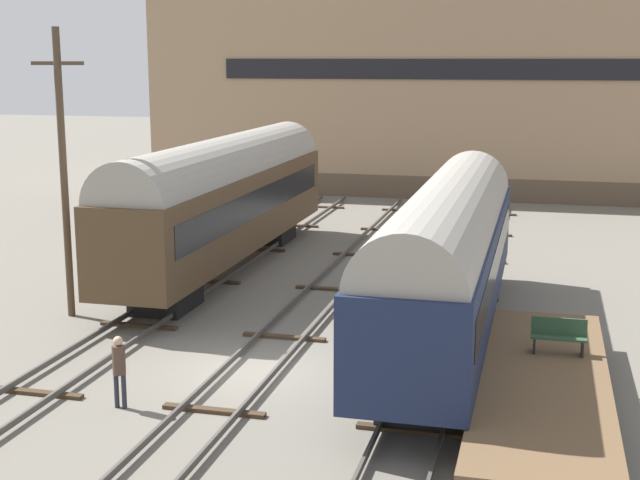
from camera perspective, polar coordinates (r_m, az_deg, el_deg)
ground_plane at (r=24.73m, az=-4.30°, el=-8.38°), size 200.00×200.00×0.00m
track_left at (r=26.54m, az=-14.33°, el=-6.98°), size 2.60×60.00×0.26m
track_middle at (r=24.68m, az=-4.31°, el=-8.06°), size 2.60×60.00×0.26m
track_right at (r=23.67m, az=7.00°, el=-8.99°), size 2.60×60.00×0.26m
train_car_brown at (r=35.78m, az=-6.08°, el=2.90°), size 2.97×18.45×5.39m
train_car_navy at (r=26.55m, az=8.19°, el=-0.69°), size 2.88×17.33×4.97m
station_platform at (r=22.09m, az=14.09°, el=-8.69°), size 3.08×11.32×0.98m
bench at (r=23.74m, az=15.03°, el=-5.88°), size 1.40×0.40×0.91m
person_worker at (r=22.38m, az=-12.74°, el=-7.79°), size 0.32×0.32×1.83m
utility_pole at (r=29.99m, az=-16.10°, el=4.29°), size 1.80×0.24×9.40m
warehouse_building at (r=59.47m, az=7.41°, el=10.16°), size 35.57×10.96×14.20m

